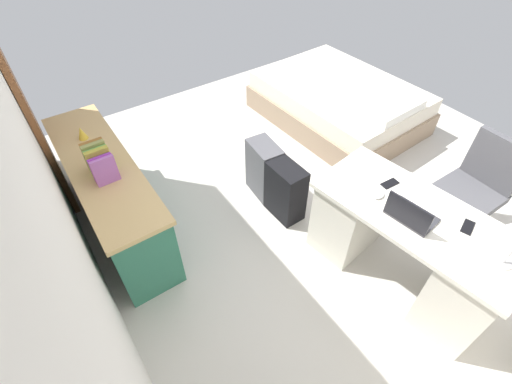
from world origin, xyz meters
name	(u,v)px	position (x,y,z in m)	size (l,w,h in m)	color
ground_plane	(311,197)	(0.00, 0.00, 0.00)	(5.23, 5.23, 0.00)	beige
wall_back	(34,176)	(0.00, 2.06, 1.36)	(4.23, 0.10, 2.71)	silver
door_wooden	(21,98)	(1.56, 1.98, 1.02)	(0.88, 0.05, 2.04)	brown
desk	(405,244)	(-1.05, 0.03, 0.39)	(1.51, 0.85, 0.74)	silver
office_chair	(470,195)	(-1.03, -0.82, 0.42)	(0.52, 0.52, 0.94)	black
credenza	(112,196)	(0.74, 1.68, 0.37)	(1.80, 0.48, 0.74)	#2D7056
bed	(339,103)	(0.87, -1.16, 0.24)	(1.96, 1.48, 0.58)	gray
suitcase_black	(285,191)	(0.00, 0.35, 0.28)	(0.36, 0.22, 0.56)	black
suitcase_spare_grey	(264,169)	(0.35, 0.34, 0.29)	(0.36, 0.22, 0.57)	#4C4C51
laptop	(410,215)	(-1.04, 0.14, 0.79)	(0.34, 0.26, 0.21)	#333338
computer_mouse	(379,195)	(-0.78, 0.14, 0.75)	(0.06, 0.10, 0.03)	white
cell_phone_near_laptop	(468,227)	(-1.31, -0.13, 0.74)	(0.07, 0.14, 0.01)	black
cell_phone_by_mouse	(390,184)	(-0.73, -0.03, 0.74)	(0.07, 0.14, 0.01)	black
book_row	(100,162)	(0.59, 1.68, 0.85)	(0.27, 0.17, 0.24)	#9D5BA9
figurine_small	(82,133)	(1.13, 1.68, 0.80)	(0.08, 0.08, 0.11)	gold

